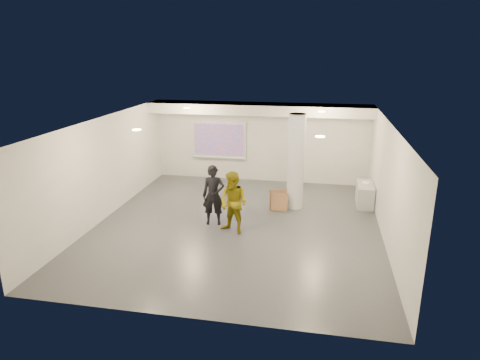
% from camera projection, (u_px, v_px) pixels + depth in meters
% --- Properties ---
extents(floor, '(8.00, 9.00, 0.01)m').
position_uv_depth(floor, '(237.00, 225.00, 12.29)').
color(floor, '#383B3F').
rests_on(floor, ground).
extents(ceiling, '(8.00, 9.00, 0.01)m').
position_uv_depth(ceiling, '(237.00, 122.00, 11.41)').
color(ceiling, silver).
rests_on(ceiling, floor).
extents(wall_back, '(8.00, 0.01, 3.00)m').
position_uv_depth(wall_back, '(261.00, 142.00, 16.07)').
color(wall_back, beige).
rests_on(wall_back, floor).
extents(wall_front, '(8.00, 0.01, 3.00)m').
position_uv_depth(wall_front, '(188.00, 246.00, 7.63)').
color(wall_front, beige).
rests_on(wall_front, floor).
extents(wall_left, '(0.01, 9.00, 3.00)m').
position_uv_depth(wall_left, '(104.00, 168.00, 12.57)').
color(wall_left, beige).
rests_on(wall_left, floor).
extents(wall_right, '(0.01, 9.00, 3.00)m').
position_uv_depth(wall_right, '(388.00, 184.00, 11.13)').
color(wall_right, beige).
rests_on(wall_right, floor).
extents(soffit_band, '(8.00, 1.10, 0.36)m').
position_uv_depth(soffit_band, '(259.00, 109.00, 15.16)').
color(soffit_band, silver).
rests_on(soffit_band, ceiling).
extents(downlight_nw, '(0.22, 0.22, 0.02)m').
position_uv_depth(downlight_nw, '(187.00, 108.00, 14.15)').
color(downlight_nw, '#EBDE8C').
rests_on(downlight_nw, ceiling).
extents(downlight_ne, '(0.22, 0.22, 0.02)m').
position_uv_depth(downlight_ne, '(322.00, 112.00, 13.36)').
color(downlight_ne, '#EBDE8C').
rests_on(downlight_ne, ceiling).
extents(downlight_sw, '(0.22, 0.22, 0.02)m').
position_uv_depth(downlight_sw, '(137.00, 130.00, 10.40)').
color(downlight_sw, '#EBDE8C').
rests_on(downlight_sw, ceiling).
extents(downlight_se, '(0.22, 0.22, 0.02)m').
position_uv_depth(downlight_se, '(320.00, 137.00, 9.61)').
color(downlight_se, '#EBDE8C').
rests_on(downlight_se, ceiling).
extents(column, '(0.52, 0.52, 3.00)m').
position_uv_depth(column, '(296.00, 162.00, 13.27)').
color(column, silver).
rests_on(column, floor).
extents(projection_screen, '(2.10, 0.13, 1.42)m').
position_uv_depth(projection_screen, '(219.00, 140.00, 16.31)').
color(projection_screen, silver).
rests_on(projection_screen, wall_back).
extents(credenza, '(0.51, 1.21, 0.71)m').
position_uv_depth(credenza, '(365.00, 195.00, 13.81)').
color(credenza, '#9C9FA2').
rests_on(credenza, floor).
extents(papers_stack, '(0.30, 0.34, 0.02)m').
position_uv_depth(papers_stack, '(366.00, 183.00, 13.83)').
color(papers_stack, white).
rests_on(papers_stack, credenza).
extents(cardboard_back, '(0.51, 0.19, 0.55)m').
position_uv_depth(cardboard_back, '(279.00, 202.00, 13.34)').
color(cardboard_back, brown).
rests_on(cardboard_back, floor).
extents(cardboard_front, '(0.59, 0.36, 0.62)m').
position_uv_depth(cardboard_front, '(278.00, 199.00, 13.53)').
color(cardboard_front, brown).
rests_on(cardboard_front, floor).
extents(woman, '(0.69, 0.52, 1.74)m').
position_uv_depth(woman, '(213.00, 195.00, 12.18)').
color(woman, black).
rests_on(woman, floor).
extents(man, '(1.03, 0.93, 1.72)m').
position_uv_depth(man, '(233.00, 203.00, 11.60)').
color(man, olive).
rests_on(man, floor).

